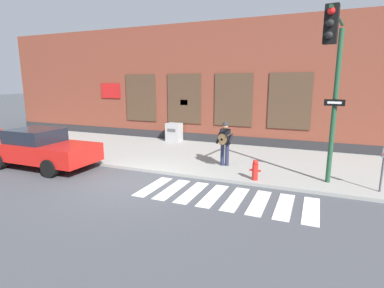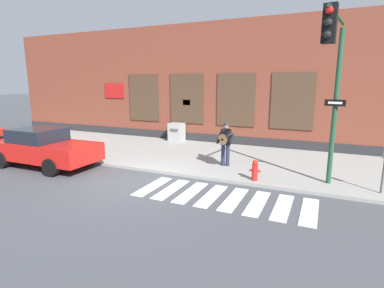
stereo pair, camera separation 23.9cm
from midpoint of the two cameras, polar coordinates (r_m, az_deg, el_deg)
The scene contains 9 objects.
ground_plane at distance 10.36m, azimuth -10.15°, elevation -7.24°, with size 160.00×160.00×0.00m, color #424449.
sidewalk at distance 13.86m, azimuth -0.42°, elevation -2.01°, with size 28.00×5.94×0.11m.
building_backdrop at distance 18.10m, azimuth 6.23°, elevation 11.19°, with size 28.00×4.06×6.43m.
crosswalk at distance 8.99m, azimuth 6.61°, elevation -10.08°, with size 5.20×1.90×0.01m.
red_car at distance 13.34m, azimuth -26.12°, elevation -0.60°, with size 4.61×2.01×1.53m.
busker at distance 11.67m, azimuth 6.93°, elevation 0.50°, with size 0.72×0.55×1.72m.
traffic_light at distance 9.36m, azimuth 26.02°, elevation 11.92°, with size 0.79×2.64×4.98m.
utility_box at distance 16.75m, azimuth -2.54°, elevation 2.29°, with size 0.81×0.67×1.00m.
fire_hydrant at distance 10.23m, azimuth 12.55°, elevation -4.92°, with size 0.38×0.20×0.70m.
Camera 2 is at (5.71, -8.02, 3.31)m, focal length 28.00 mm.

